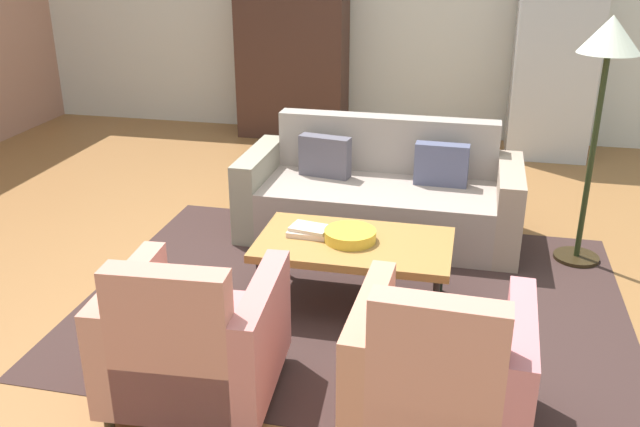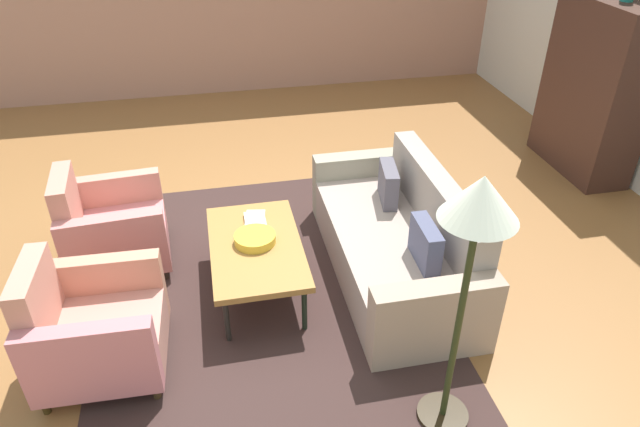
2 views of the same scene
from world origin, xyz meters
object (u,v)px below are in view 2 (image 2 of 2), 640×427
at_px(couch, 401,242).
at_px(armchair_left, 108,229).
at_px(armchair_right, 90,329).
at_px(floor_lamp, 476,225).
at_px(cabinet, 595,89).
at_px(coffee_table, 256,248).
at_px(fruit_bowl, 255,239).
at_px(book_stack, 255,221).

height_order(couch, armchair_left, armchair_left).
height_order(armchair_left, armchair_right, same).
bearing_deg(floor_lamp, cabinet, 136.05).
bearing_deg(couch, floor_lamp, 172.46).
distance_m(couch, coffee_table, 1.19).
bearing_deg(armchair_left, fruit_bowl, 59.99).
height_order(couch, fruit_bowl, couch).
height_order(coffee_table, book_stack, book_stack).
relative_size(couch, coffee_table, 1.75).
bearing_deg(cabinet, floor_lamp, -43.95).
distance_m(fruit_bowl, book_stack, 0.27).
relative_size(couch, armchair_left, 2.39).
relative_size(fruit_bowl, cabinet, 0.18).
height_order(armchair_left, floor_lamp, floor_lamp).
bearing_deg(floor_lamp, coffee_table, -146.19).
distance_m(armchair_left, book_stack, 1.24).
bearing_deg(armchair_right, couch, 106.33).
bearing_deg(coffee_table, fruit_bowl, 180.00).
distance_m(couch, armchair_left, 2.43).
bearing_deg(book_stack, fruit_bowl, -6.90).
height_order(couch, coffee_table, couch).
bearing_deg(armchair_right, cabinet, 114.03).
xyz_separation_m(couch, coffee_table, (-0.00, -1.19, 0.11)).
distance_m(armchair_right, fruit_bowl, 1.33).
xyz_separation_m(armchair_left, cabinet, (-0.78, 4.89, 0.56)).
distance_m(couch, cabinet, 2.95).
height_order(couch, floor_lamp, floor_lamp).
height_order(book_stack, cabinet, cabinet).
xyz_separation_m(couch, armchair_left, (-0.60, -2.35, 0.06)).
bearing_deg(fruit_bowl, armchair_right, -61.82).
xyz_separation_m(fruit_bowl, book_stack, (-0.26, 0.03, -0.01)).
bearing_deg(cabinet, armchair_right, -68.06).
bearing_deg(coffee_table, armchair_left, -117.04).
xyz_separation_m(coffee_table, book_stack, (-0.29, 0.03, 0.06)).
distance_m(couch, floor_lamp, 1.88).
height_order(armchair_left, fruit_bowl, armchair_left).
height_order(coffee_table, floor_lamp, floor_lamp).
height_order(armchair_right, cabinet, cabinet).
distance_m(coffee_table, armchair_left, 1.31).
bearing_deg(book_stack, armchair_right, -53.45).
xyz_separation_m(armchair_right, cabinet, (-1.97, 4.89, 0.56)).
relative_size(coffee_table, cabinet, 0.67).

